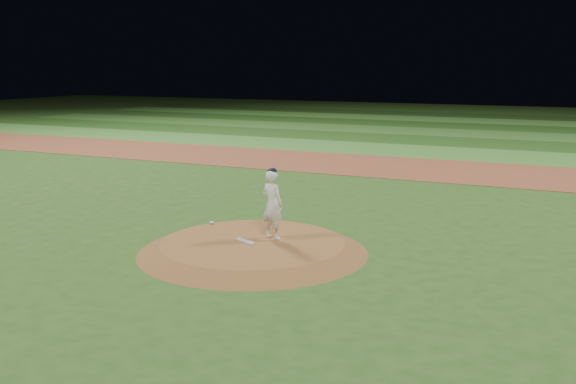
{
  "coord_description": "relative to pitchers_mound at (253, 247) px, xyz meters",
  "views": [
    {
      "loc": [
        6.97,
        -13.09,
        4.42
      ],
      "look_at": [
        0.0,
        2.0,
        1.1
      ],
      "focal_mm": 40.0,
      "sensor_mm": 36.0,
      "label": 1
    }
  ],
  "objects": [
    {
      "name": "ground",
      "position": [
        0.0,
        0.0,
        -0.12
      ],
      "size": [
        120.0,
        120.0,
        0.0
      ],
      "primitive_type": "plane",
      "color": "#2A501A",
      "rests_on": "ground"
    },
    {
      "name": "infield_dirt_band",
      "position": [
        0.0,
        14.0,
        -0.12
      ],
      "size": [
        70.0,
        6.0,
        0.02
      ],
      "primitive_type": "cube",
      "color": "brown",
      "rests_on": "ground"
    },
    {
      "name": "outfield_stripe_0",
      "position": [
        0.0,
        19.5,
        -0.12
      ],
      "size": [
        70.0,
        5.0,
        0.02
      ],
      "primitive_type": "cube",
      "color": "#3E7A2C",
      "rests_on": "ground"
    },
    {
      "name": "outfield_stripe_1",
      "position": [
        0.0,
        24.5,
        -0.12
      ],
      "size": [
        70.0,
        5.0,
        0.02
      ],
      "primitive_type": "cube",
      "color": "#234B18",
      "rests_on": "ground"
    },
    {
      "name": "outfield_stripe_2",
      "position": [
        0.0,
        29.5,
        -0.12
      ],
      "size": [
        70.0,
        5.0,
        0.02
      ],
      "primitive_type": "cube",
      "color": "#366A26",
      "rests_on": "ground"
    },
    {
      "name": "outfield_stripe_3",
      "position": [
        0.0,
        34.5,
        -0.12
      ],
      "size": [
        70.0,
        5.0,
        0.02
      ],
      "primitive_type": "cube",
      "color": "#214817",
      "rests_on": "ground"
    },
    {
      "name": "outfield_stripe_4",
      "position": [
        0.0,
        39.5,
        -0.12
      ],
      "size": [
        70.0,
        5.0,
        0.02
      ],
      "primitive_type": "cube",
      "color": "#3D782B",
      "rests_on": "ground"
    },
    {
      "name": "outfield_stripe_5",
      "position": [
        0.0,
        44.5,
        -0.12
      ],
      "size": [
        70.0,
        5.0,
        0.02
      ],
      "primitive_type": "cube",
      "color": "#1E3E14",
      "rests_on": "ground"
    },
    {
      "name": "pitchers_mound",
      "position": [
        0.0,
        0.0,
        0.0
      ],
      "size": [
        5.5,
        5.5,
        0.25
      ],
      "primitive_type": "cone",
      "color": "brown",
      "rests_on": "ground"
    },
    {
      "name": "pitching_rubber",
      "position": [
        -0.17,
        -0.09,
        0.14
      ],
      "size": [
        0.63,
        0.39,
        0.03
      ],
      "primitive_type": "cube",
      "rotation": [
        0.0,
        0.0,
        -0.42
      ],
      "color": "beige",
      "rests_on": "pitchers_mound"
    },
    {
      "name": "rosin_bag",
      "position": [
        -1.82,
        1.08,
        0.16
      ],
      "size": [
        0.13,
        0.13,
        0.07
      ],
      "primitive_type": "ellipsoid",
      "color": "silver",
      "rests_on": "pitchers_mound"
    },
    {
      "name": "pitcher_on_mound",
      "position": [
        0.3,
        0.45,
        0.98
      ],
      "size": [
        0.71,
        0.57,
        1.75
      ],
      "color": "white",
      "rests_on": "pitchers_mound"
    }
  ]
}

